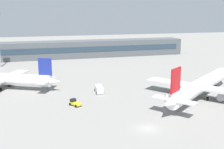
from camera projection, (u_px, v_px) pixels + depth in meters
ground_plane at (103, 83)px, 97.49m from camera, size 400.00×400.00×0.00m
terminal_building at (76, 49)px, 152.26m from camera, size 120.51×12.13×9.00m
airplane_near at (201, 85)px, 81.58m from camera, size 39.41×31.85×11.57m
baggage_tug_yellow at (75, 103)px, 74.44m from camera, size 3.13×3.86×1.75m
service_van_white at (99, 89)px, 86.33m from camera, size 2.64×5.34×2.08m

